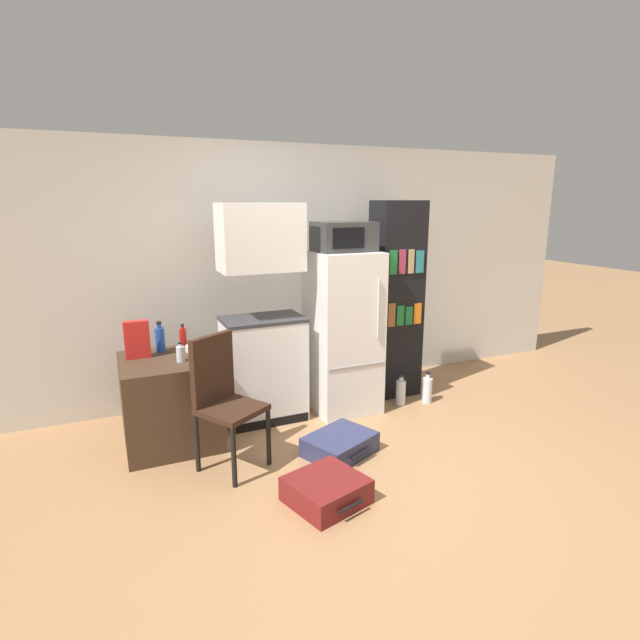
% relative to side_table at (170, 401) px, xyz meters
% --- Properties ---
extents(ground_plane, '(24.00, 24.00, 0.00)m').
position_rel_side_table_xyz_m(ground_plane, '(1.35, -1.23, -0.35)').
color(ground_plane, '#A3754C').
extents(wall_back, '(6.40, 0.10, 2.46)m').
position_rel_side_table_xyz_m(wall_back, '(1.55, 0.77, 0.87)').
color(wall_back, beige).
rests_on(wall_back, ground_plane).
extents(side_table, '(0.72, 0.74, 0.71)m').
position_rel_side_table_xyz_m(side_table, '(0.00, 0.00, 0.00)').
color(side_table, '#422D1E').
rests_on(side_table, ground_plane).
extents(kitchen_hutch, '(0.70, 0.46, 1.91)m').
position_rel_side_table_xyz_m(kitchen_hutch, '(0.83, 0.15, 0.51)').
color(kitchen_hutch, white).
rests_on(kitchen_hutch, ground_plane).
extents(refrigerator, '(0.58, 0.62, 1.48)m').
position_rel_side_table_xyz_m(refrigerator, '(1.58, 0.07, 0.39)').
color(refrigerator, white).
rests_on(refrigerator, ground_plane).
extents(microwave, '(0.51, 0.38, 0.26)m').
position_rel_side_table_xyz_m(microwave, '(1.58, 0.07, 1.26)').
color(microwave, '#333333').
rests_on(microwave, refrigerator).
extents(bookshelf, '(0.47, 0.34, 1.93)m').
position_rel_side_table_xyz_m(bookshelf, '(2.22, 0.21, 0.61)').
color(bookshelf, black).
rests_on(bookshelf, ground_plane).
extents(bottle_blue_soda, '(0.08, 0.08, 0.25)m').
position_rel_side_table_xyz_m(bottle_blue_soda, '(-0.02, 0.23, 0.46)').
color(bottle_blue_soda, '#1E47A3').
rests_on(bottle_blue_soda, side_table).
extents(bottle_ketchup_red, '(0.06, 0.06, 0.20)m').
position_rel_side_table_xyz_m(bottle_ketchup_red, '(0.17, 0.30, 0.44)').
color(bottle_ketchup_red, '#AD1914').
rests_on(bottle_ketchup_red, side_table).
extents(bottle_clear_short, '(0.06, 0.06, 0.16)m').
position_rel_side_table_xyz_m(bottle_clear_short, '(0.09, -0.12, 0.42)').
color(bottle_clear_short, silver).
rests_on(bottle_clear_short, side_table).
extents(bowl, '(0.17, 0.17, 0.05)m').
position_rel_side_table_xyz_m(bowl, '(0.25, 0.12, 0.38)').
color(bowl, silver).
rests_on(bowl, side_table).
extents(cereal_box, '(0.19, 0.07, 0.30)m').
position_rel_side_table_xyz_m(cereal_box, '(-0.20, 0.12, 0.50)').
color(cereal_box, red).
rests_on(cereal_box, side_table).
extents(chair, '(0.55, 0.55, 0.99)m').
position_rel_side_table_xyz_m(chair, '(0.31, -0.53, 0.22)').
color(chair, black).
rests_on(chair, ground_plane).
extents(suitcase_large_flat, '(0.63, 0.56, 0.15)m').
position_rel_side_table_xyz_m(suitcase_large_flat, '(1.16, -0.73, -0.28)').
color(suitcase_large_flat, navy).
rests_on(suitcase_large_flat, ground_plane).
extents(suitcase_small_flat, '(0.56, 0.54, 0.17)m').
position_rel_side_table_xyz_m(suitcase_small_flat, '(0.80, -1.27, -0.27)').
color(suitcase_small_flat, maroon).
rests_on(suitcase_small_flat, ground_plane).
extents(water_bottle_front, '(0.09, 0.09, 0.32)m').
position_rel_side_table_xyz_m(water_bottle_front, '(2.39, -0.16, -0.22)').
color(water_bottle_front, silver).
rests_on(water_bottle_front, ground_plane).
extents(water_bottle_middle, '(0.09, 0.09, 0.31)m').
position_rel_side_table_xyz_m(water_bottle_middle, '(2.13, -0.09, -0.23)').
color(water_bottle_middle, silver).
rests_on(water_bottle_middle, ground_plane).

